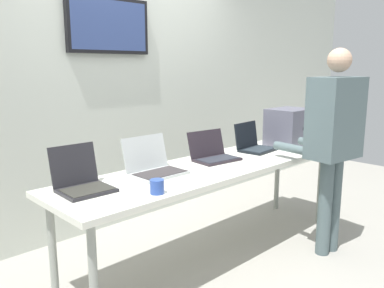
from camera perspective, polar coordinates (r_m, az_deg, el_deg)
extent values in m
cube|color=#9B978E|center=(3.43, 3.23, -15.66)|extent=(8.00, 8.00, 0.04)
cube|color=beige|center=(3.92, -8.91, 7.47)|extent=(8.00, 0.06, 2.57)
cube|color=black|center=(3.75, -11.84, 16.32)|extent=(0.82, 0.05, 0.49)
cube|color=navy|center=(3.74, -11.71, 16.34)|extent=(0.76, 0.02, 0.43)
cube|color=silver|center=(3.16, 3.38, -3.25)|extent=(2.72, 0.70, 0.04)
cylinder|color=gray|center=(2.38, -13.95, -18.60)|extent=(0.05, 0.05, 0.72)
cylinder|color=gray|center=(4.13, 17.90, -5.79)|extent=(0.05, 0.05, 0.72)
cylinder|color=gray|center=(2.78, -19.36, -14.36)|extent=(0.05, 0.05, 0.72)
cylinder|color=gray|center=(4.38, 12.12, -4.55)|extent=(0.05, 0.05, 0.72)
cube|color=#575767|center=(4.01, 13.75, 2.42)|extent=(0.41, 0.33, 0.35)
cube|color=black|center=(3.93, 15.87, 2.12)|extent=(0.04, 0.01, 0.03)
cube|color=#242328|center=(2.55, -14.91, -6.48)|extent=(0.32, 0.27, 0.02)
cube|color=#31312B|center=(2.54, -14.78, -6.30)|extent=(0.29, 0.22, 0.00)
cube|color=#242328|center=(2.65, -16.64, -2.84)|extent=(0.31, 0.07, 0.26)
cube|color=#2C653F|center=(2.65, -16.67, -2.84)|extent=(0.28, 0.06, 0.23)
cube|color=#B1B6B6|center=(2.85, -4.75, -4.29)|extent=(0.38, 0.26, 0.02)
cube|color=#332F30|center=(2.83, -4.59, -4.11)|extent=(0.35, 0.21, 0.00)
cube|color=#B1B6B6|center=(2.93, -6.76, -1.23)|extent=(0.38, 0.07, 0.24)
cube|color=#26543B|center=(2.94, -6.80, -1.23)|extent=(0.35, 0.06, 0.22)
cube|color=black|center=(3.26, 3.63, -2.27)|extent=(0.39, 0.26, 0.02)
cube|color=#292C35|center=(3.25, 3.77, -2.10)|extent=(0.35, 0.21, 0.00)
cube|color=black|center=(3.34, 2.04, 0.10)|extent=(0.37, 0.11, 0.21)
cube|color=white|center=(3.34, 2.01, 0.10)|extent=(0.34, 0.09, 0.19)
cube|color=black|center=(3.68, 9.53, -0.84)|extent=(0.37, 0.27, 0.02)
cube|color=#263037|center=(3.67, 9.70, -0.68)|extent=(0.33, 0.22, 0.00)
cube|color=black|center=(3.73, 7.78, 1.33)|extent=(0.35, 0.08, 0.23)
cube|color=#235F3D|center=(3.73, 7.74, 1.32)|extent=(0.32, 0.07, 0.20)
cylinder|color=#4D5F62|center=(3.43, 18.52, -8.58)|extent=(0.12, 0.12, 0.81)
cylinder|color=#4D5F62|center=(3.53, 19.66, -8.10)|extent=(0.12, 0.12, 0.81)
cube|color=#4D5F62|center=(3.32, 19.89, 3.52)|extent=(0.47, 0.31, 0.64)
sphere|color=tan|center=(3.29, 20.41, 11.22)|extent=(0.18, 0.18, 0.18)
cylinder|color=#4D5F62|center=(3.39, 13.97, -0.58)|extent=(0.11, 0.33, 0.07)
cylinder|color=#4D5F62|center=(3.65, 17.23, 0.07)|extent=(0.11, 0.33, 0.07)
cylinder|color=#2C4BA2|center=(2.44, -5.04, -6.11)|extent=(0.09, 0.09, 0.09)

